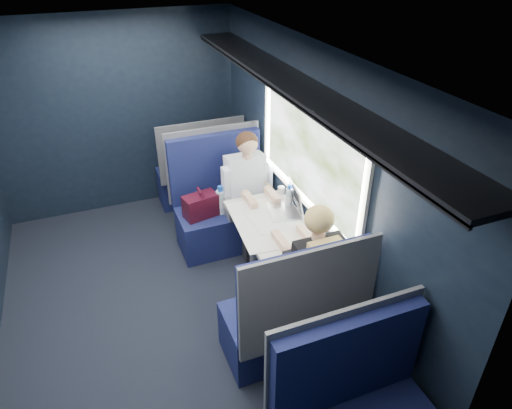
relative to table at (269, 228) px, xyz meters
name	(u,v)px	position (x,y,z in m)	size (l,w,h in m)	color
ground	(165,311)	(-1.03, 0.00, -0.67)	(2.80, 4.20, 0.01)	black
room_shell	(148,167)	(-1.01, 0.00, 0.81)	(3.00, 4.40, 2.40)	black
table	(269,228)	(0.00, 0.00, 0.00)	(0.62, 1.00, 0.74)	#54565E
seat_bay_near	(221,208)	(-0.19, 0.87, -0.24)	(1.04, 0.62, 1.26)	#0D113B
seat_bay_far	(291,318)	(-0.18, -0.87, -0.25)	(1.04, 0.62, 1.26)	#0D113B
seat_row_front	(200,173)	(-0.18, 1.80, -0.25)	(1.04, 0.51, 1.16)	#0D113B
man	(249,187)	(0.07, 0.70, 0.06)	(0.53, 0.56, 1.32)	black
woman	(312,267)	(0.07, -0.71, 0.06)	(0.53, 0.56, 1.32)	black
papers	(268,222)	(-0.02, -0.01, 0.08)	(0.58, 0.84, 0.01)	white
laptop	(289,205)	(0.24, 0.10, 0.15)	(0.33, 0.40, 0.27)	silver
bottle_small	(289,197)	(0.28, 0.19, 0.18)	(0.07, 0.07, 0.23)	silver
cup	(281,191)	(0.30, 0.41, 0.12)	(0.07, 0.07, 0.09)	white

